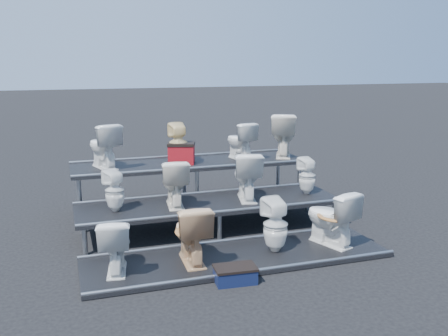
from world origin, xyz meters
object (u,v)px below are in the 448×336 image
object	(u,v)px
toilet_5	(174,182)
step_stool	(235,276)
toilet_6	(247,175)
red_crate	(182,154)
toilet_4	(115,191)
toilet_10	(240,141)
toilet_11	(283,135)
toilet_8	(103,146)
toilet_3	(331,217)
toilet_7	(307,176)
toilet_1	(191,233)
toilet_2	(275,225)
toilet_9	(178,143)
toilet_0	(115,244)

from	to	relation	value
toilet_5	step_stool	world-z (taller)	toilet_5
toilet_6	red_crate	size ratio (longest dim) A/B	1.75
toilet_4	toilet_10	xyz separation A→B (m)	(2.46, 1.30, 0.43)
toilet_11	red_crate	xyz separation A→B (m)	(-2.02, -0.04, -0.25)
step_stool	toilet_8	bearing A→B (deg)	115.12
toilet_3	step_stool	xyz separation A→B (m)	(-1.69, -0.67, -0.38)
toilet_7	toilet_11	world-z (taller)	toilet_11
toilet_1	toilet_8	size ratio (longest dim) A/B	1.04
toilet_2	toilet_9	distance (m)	2.82
toilet_5	toilet_9	world-z (taller)	toilet_9
toilet_7	toilet_9	world-z (taller)	toilet_9
toilet_6	toilet_0	bearing A→B (deg)	42.85
toilet_7	toilet_10	distance (m)	1.56
toilet_5	toilet_6	distance (m)	1.20
toilet_8	toilet_10	distance (m)	2.49
toilet_4	toilet_9	bearing A→B (deg)	-158.35
toilet_2	toilet_3	world-z (taller)	toilet_3
toilet_4	toilet_11	world-z (taller)	toilet_11
toilet_9	step_stool	distance (m)	3.46
toilet_8	toilet_10	world-z (taller)	toilet_8
toilet_6	toilet_9	bearing A→B (deg)	-44.63
toilet_1	toilet_7	bearing A→B (deg)	-149.03
toilet_10	toilet_11	xyz separation A→B (m)	(0.88, 0.00, 0.07)
toilet_3	red_crate	size ratio (longest dim) A/B	1.79
toilet_11	toilet_10	bearing A→B (deg)	24.82
toilet_7	toilet_9	size ratio (longest dim) A/B	0.85
toilet_6	toilet_10	size ratio (longest dim) A/B	1.14
toilet_11	toilet_6	bearing A→B (deg)	71.25
toilet_8	toilet_10	size ratio (longest dim) A/B	1.11
toilet_4	step_stool	size ratio (longest dim) A/B	1.27
toilet_6	toilet_10	distance (m)	1.39
toilet_4	toilet_5	xyz separation A→B (m)	(0.91, 0.00, 0.05)
toilet_3	toilet_10	size ratio (longest dim) A/B	1.17
toilet_3	toilet_4	xyz separation A→B (m)	(-2.92, 1.30, 0.31)
toilet_6	step_stool	world-z (taller)	toilet_6
toilet_0	toilet_6	size ratio (longest dim) A/B	0.90
toilet_5	toilet_6	bearing A→B (deg)	-173.47
toilet_7	red_crate	xyz separation A→B (m)	(-1.88, 1.26, 0.25)
toilet_1	toilet_11	bearing A→B (deg)	-131.78
toilet_10	toilet_2	bearing A→B (deg)	68.65
red_crate	toilet_3	bearing A→B (deg)	-39.69
toilet_3	toilet_4	distance (m)	3.21
toilet_1	toilet_7	size ratio (longest dim) A/B	1.29
toilet_6	step_stool	bearing A→B (deg)	78.68
toilet_0	toilet_2	size ratio (longest dim) A/B	0.93
toilet_9	toilet_10	distance (m)	1.18
toilet_0	toilet_4	xyz separation A→B (m)	(0.15, 1.30, 0.36)
toilet_3	toilet_10	bearing A→B (deg)	-98.83
toilet_0	toilet_5	bearing A→B (deg)	-119.94
toilet_1	step_stool	distance (m)	0.85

